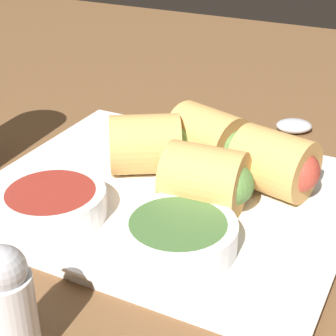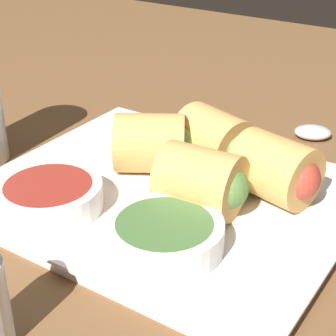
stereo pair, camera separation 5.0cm
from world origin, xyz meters
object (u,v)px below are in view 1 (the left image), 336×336
Objects in this scene: serving_plate at (168,197)px; spoon at (280,126)px; salt_shaker at (8,306)px; dipping_bowl_far at (52,202)px; dipping_bowl_near at (178,234)px.

serving_plate is 20.50cm from spoon.
dipping_bowl_far is at bearing -62.80° from salt_shaker.
dipping_bowl_near is at bearing 90.55° from spoon.
dipping_bowl_near is 11.18cm from dipping_bowl_far.
spoon is at bearing -102.07° from serving_plate.
dipping_bowl_near is 1.00× the size of dipping_bowl_far.
dipping_bowl_near reaches higher than serving_plate.
dipping_bowl_far is at bearing 68.72° from spoon.
dipping_bowl_near is 27.47cm from spoon.
dipping_bowl_near is at bearing -176.88° from dipping_bowl_far.
salt_shaker is (-6.29, 12.24, 1.36)cm from dipping_bowl_far.
serving_plate is 20.48cm from salt_shaker.
spoon is at bearing -96.54° from salt_shaker.
serving_plate is at bearing -58.24° from dipping_bowl_near.
salt_shaker is at bearing 89.08° from serving_plate.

